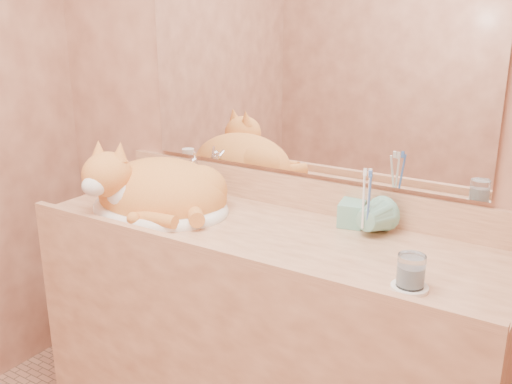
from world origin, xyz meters
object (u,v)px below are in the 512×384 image
Objects in this scene: soap_dispenser at (350,204)px; toothbrush_cup at (365,223)px; water_glass at (411,271)px; vanity_counter at (262,343)px; cat at (154,188)px; sink_basin at (159,188)px.

soap_dispenser reaches higher than toothbrush_cup.
toothbrush_cup is 1.40× the size of water_glass.
vanity_counter is 0.74m from water_glass.
cat is 5.71× the size of water_glass.
vanity_counter is at bearing -9.21° from cat.
cat is at bearing -174.85° from vanity_counter.
soap_dispenser is at bearing 33.25° from vanity_counter.
cat is 0.70m from soap_dispenser.
sink_basin is 0.75m from toothbrush_cup.
soap_dispenser is 2.13× the size of water_glass.
water_glass is (0.23, -0.26, -0.00)m from toothbrush_cup.
vanity_counter is 13.40× the size of toothbrush_cup.
toothbrush_cup is (0.74, 0.13, -0.03)m from sink_basin.
water_glass reaches higher than vanity_counter.
vanity_counter is at bearing 164.11° from water_glass.
sink_basin reaches higher than water_glass.
toothbrush_cup is (0.75, 0.15, -0.03)m from cat.
soap_dispenser is (0.66, 0.18, 0.01)m from sink_basin.
soap_dispenser is 0.09m from toothbrush_cup.
water_glass is at bearing -48.71° from toothbrush_cup.
sink_basin reaches higher than toothbrush_cup.
cat reaches higher than soap_dispenser.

